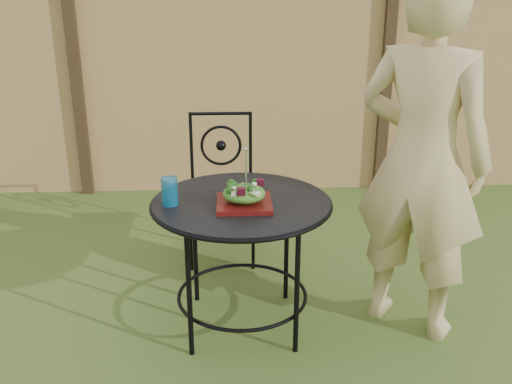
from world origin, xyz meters
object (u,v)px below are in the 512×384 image
patio_chair (221,183)px  salad_plate (244,203)px  patio_table (242,226)px  diner (422,160)px

patio_chair → salad_plate: (0.13, -0.96, 0.23)m
patio_table → patio_chair: 0.90m
patio_chair → salad_plate: bearing=-82.5°
patio_chair → salad_plate: size_ratio=3.52×
diner → salad_plate: (-0.89, -0.05, -0.19)m
patio_chair → diner: 1.43m
patio_table → diner: size_ratio=0.50×
patio_chair → salad_plate: 1.00m
patio_table → diner: diner is taller
diner → patio_table: bearing=35.8°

